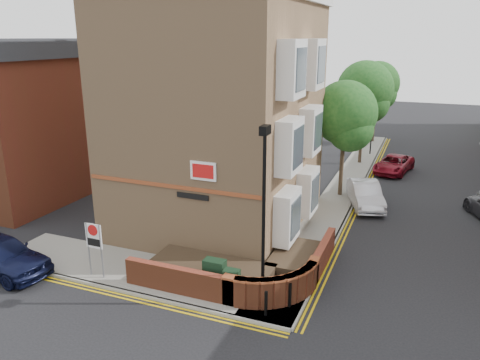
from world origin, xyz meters
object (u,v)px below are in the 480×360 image
at_px(lamppost, 264,216).
at_px(utility_cabinet_large, 215,275).
at_px(zone_sign, 94,240).
at_px(silver_car_near, 365,194).

height_order(lamppost, utility_cabinet_large, lamppost).
height_order(lamppost, zone_sign, lamppost).
relative_size(utility_cabinet_large, zone_sign, 0.55).
relative_size(lamppost, zone_sign, 2.86).
distance_m(lamppost, silver_car_near, 12.08).
bearing_deg(zone_sign, lamppost, 6.07).
relative_size(lamppost, utility_cabinet_large, 5.25).
relative_size(utility_cabinet_large, silver_car_near, 0.28).
bearing_deg(silver_car_near, utility_cabinet_large, -127.33).
bearing_deg(silver_car_near, lamppost, -118.39).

